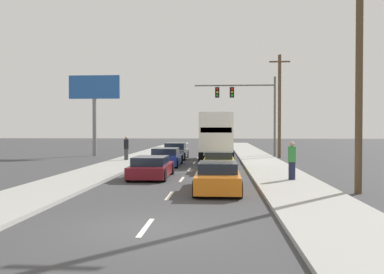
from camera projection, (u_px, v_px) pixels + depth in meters
ground_plane at (198, 158)px, 35.28m from camera, size 140.00×140.00×0.00m
sidewalk_right at (263, 162)px, 29.95m from camera, size 3.07×80.00×0.14m
sidewalk_left at (127, 162)px, 30.64m from camera, size 3.07×80.00×0.14m
lane_markings at (196, 160)px, 32.97m from camera, size 0.14×57.00×0.01m
car_gray at (176, 152)px, 34.47m from camera, size 1.95×4.42×1.36m
car_blue at (166, 157)px, 28.07m from camera, size 2.02×4.62×1.23m
car_maroon at (151, 168)px, 21.10m from camera, size 1.96×4.36×1.13m
box_truck at (217, 135)px, 31.63m from camera, size 2.58×8.31×3.71m
car_yellow at (219, 162)px, 24.20m from camera, size 1.91×4.12×1.19m
car_orange at (218, 177)px, 16.71m from camera, size 1.86×4.67×1.20m
traffic_signal_mast at (242, 99)px, 37.81m from camera, size 7.54×0.69×7.40m
utility_pole_near at (359, 61)px, 15.90m from camera, size 1.80×0.28×10.12m
utility_pole_mid at (279, 105)px, 35.30m from camera, size 1.80×0.28×8.99m
roadside_billboard at (94, 97)px, 38.23m from camera, size 4.86×0.36×7.59m
pedestrian_near_corner at (126, 148)px, 31.51m from camera, size 0.38×0.38×1.83m
pedestrian_mid_block at (292, 161)px, 19.29m from camera, size 0.38×0.38×1.81m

